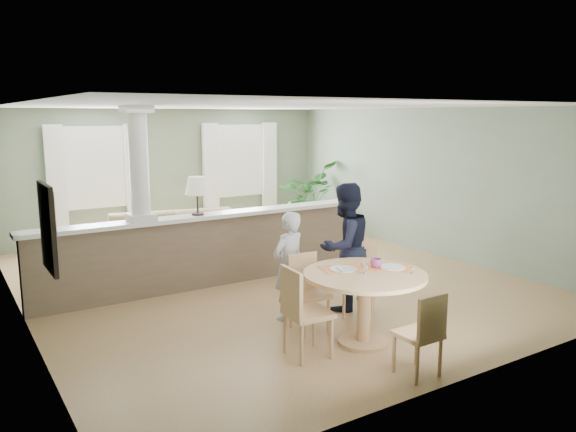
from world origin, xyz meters
TOP-DOWN VIEW (x-y plane):
  - ground at (0.00, 0.00)m, footprint 8.00×8.00m
  - room_shell at (-0.03, 0.63)m, footprint 7.02×8.02m
  - pony_wall at (-0.99, 0.20)m, footprint 5.32×0.38m
  - sofa at (-0.75, 1.89)m, footprint 3.08×1.72m
  - houseplant at (2.70, 2.79)m, footprint 1.86×1.85m
  - dining_table at (-0.33, -2.78)m, footprint 1.38×1.38m
  - chair_far_boy at (-0.61, -2.03)m, footprint 0.45×0.45m
  - chair_far_man at (0.25, -2.00)m, footprint 0.61×0.61m
  - chair_near at (-0.39, -3.74)m, footprint 0.40×0.40m
  - chair_side at (-1.14, -2.71)m, footprint 0.49×0.49m
  - child_person at (-0.62, -1.64)m, footprint 0.57×0.44m
  - man_person at (0.21, -1.72)m, footprint 0.92×0.77m

SIDE VIEW (x-z plane):
  - ground at x=0.00m, z-range 0.00..0.00m
  - sofa at x=-0.75m, z-range 0.00..0.85m
  - chair_near at x=-0.39m, z-range 0.05..0.92m
  - chair_far_boy at x=-0.61m, z-range 0.05..0.96m
  - chair_far_man at x=0.25m, z-range 0.05..1.00m
  - chair_side at x=-1.14m, z-range 0.05..1.05m
  - dining_table at x=-0.33m, z-range 0.19..1.14m
  - child_person at x=-0.62m, z-range 0.00..1.39m
  - pony_wall at x=-0.99m, z-range -0.64..2.06m
  - houseplant at x=2.70m, z-range 0.00..1.56m
  - man_person at x=0.21m, z-range 0.00..1.70m
  - room_shell at x=-0.03m, z-range 0.46..3.17m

